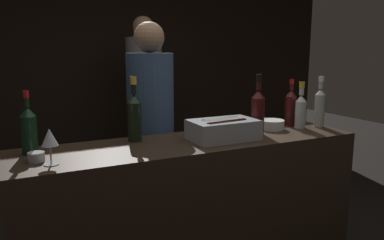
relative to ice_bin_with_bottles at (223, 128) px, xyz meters
The scene contains 14 objects.
wall_back_chalkboard 2.58m from the ice_bin_with_bottles, 93.89° to the left, with size 6.40×0.06×2.80m.
bar_counter 0.59m from the ice_bin_with_bottles, 166.55° to the left, with size 2.04×0.53×0.99m.
ice_bin_with_bottles is the anchor object (origin of this frame).
bowl_white 0.46m from the ice_bin_with_bottles, 14.33° to the left, with size 0.17×0.17×0.06m.
wine_glass 0.98m from the ice_bin_with_bottles, behind, with size 0.08×0.08×0.17m.
candle_votive 1.03m from the ice_bin_with_bottles, behind, with size 0.08×0.08×0.05m.
red_wine_bottle_black_foil 0.27m from the ice_bin_with_bottles, ahead, with size 0.08×0.08×0.38m.
champagne_bottle 0.53m from the ice_bin_with_bottles, 158.46° to the left, with size 0.08×0.08×0.38m.
rose_wine_bottle 0.65m from the ice_bin_with_bottles, ahead, with size 0.07×0.07×0.32m.
red_wine_bottle_burgundy 1.06m from the ice_bin_with_bottles, behind, with size 0.08×0.08×0.32m.
white_wine_bottle 0.79m from the ice_bin_with_bottles, ahead, with size 0.07×0.07×0.35m.
red_wine_bottle_tall 0.66m from the ice_bin_with_bottles, 13.43° to the left, with size 0.07×0.07×0.33m.
person_in_hoodie 0.64m from the ice_bin_with_bottles, 112.59° to the left, with size 0.33×0.33×1.70m.
person_blond_tee 1.80m from the ice_bin_with_bottles, 85.78° to the left, with size 0.37×0.37×1.84m.
Camera 1 is at (-0.95, -1.64, 1.51)m, focal length 35.00 mm.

